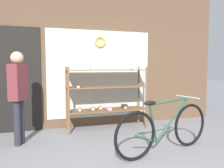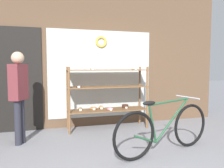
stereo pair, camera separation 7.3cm
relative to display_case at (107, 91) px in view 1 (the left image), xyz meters
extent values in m
cube|color=brown|center=(-0.27, 0.36, 0.78)|extent=(6.14, 0.08, 3.15)
cube|color=silver|center=(-0.07, 0.31, 0.36)|extent=(2.30, 0.02, 1.90)
cube|color=black|center=(-1.73, 0.30, 0.26)|extent=(0.84, 0.03, 2.10)
torus|color=gold|center=(-0.07, 0.29, 1.06)|extent=(0.26, 0.06, 0.26)
cylinder|color=brown|center=(-0.82, -0.20, -0.14)|extent=(0.04, 0.04, 1.31)
cylinder|color=brown|center=(0.81, -0.20, -0.14)|extent=(0.04, 0.04, 1.31)
cylinder|color=brown|center=(-0.82, 0.20, -0.14)|extent=(0.04, 0.04, 1.31)
cylinder|color=brown|center=(0.81, 0.20, -0.14)|extent=(0.04, 0.04, 1.31)
cube|color=brown|center=(0.00, 0.00, -0.39)|extent=(1.67, 0.44, 0.02)
cube|color=brown|center=(0.00, 0.00, 0.10)|extent=(1.67, 0.44, 0.02)
cube|color=brown|center=(0.00, 0.00, 0.45)|extent=(1.67, 0.44, 0.02)
torus|color=#4C2D1E|center=(-0.62, -0.06, 0.12)|extent=(0.12, 0.12, 0.03)
cube|color=white|center=(-0.62, -0.13, 0.12)|extent=(0.05, 0.00, 0.04)
ellipsoid|color=brown|center=(-0.57, 0.05, -0.35)|extent=(0.09, 0.07, 0.06)
cube|color=white|center=(-0.57, 0.00, -0.37)|extent=(0.05, 0.00, 0.04)
torus|color=pink|center=(0.04, -0.05, -0.37)|extent=(0.14, 0.14, 0.04)
cube|color=white|center=(0.04, -0.13, -0.37)|extent=(0.05, 0.00, 0.04)
ellipsoid|color=#AD7F4C|center=(-0.12, 0.11, -0.35)|extent=(0.09, 0.08, 0.07)
cube|color=white|center=(-0.12, 0.06, -0.37)|extent=(0.05, 0.00, 0.04)
ellipsoid|color=beige|center=(-0.31, 0.04, 0.49)|extent=(0.10, 0.09, 0.07)
cube|color=white|center=(-0.31, -0.02, 0.47)|extent=(0.05, 0.00, 0.04)
torus|color=beige|center=(0.56, -0.09, 0.48)|extent=(0.13, 0.13, 0.05)
cube|color=white|center=(0.56, -0.17, 0.47)|extent=(0.05, 0.00, 0.04)
torus|color=#B27A42|center=(-0.29, 0.09, -0.36)|extent=(0.15, 0.15, 0.04)
cube|color=white|center=(-0.29, 0.00, -0.37)|extent=(0.05, 0.00, 0.04)
cylinder|color=#422619|center=(0.41, 0.06, -0.35)|extent=(0.14, 0.14, 0.07)
cube|color=white|center=(0.41, -0.02, -0.37)|extent=(0.05, 0.00, 0.04)
torus|color=black|center=(-0.05, -1.65, -0.44)|extent=(0.69, 0.21, 0.70)
torus|color=black|center=(1.04, -1.38, -0.44)|extent=(0.69, 0.21, 0.70)
cylinder|color=#235133|center=(0.65, -1.48, -0.30)|extent=(0.66, 0.19, 0.63)
cylinder|color=#235133|center=(0.58, -1.49, -0.01)|extent=(0.77, 0.22, 0.07)
cylinder|color=#235133|center=(0.27, -1.57, -0.32)|extent=(0.17, 0.07, 0.58)
cylinder|color=#235133|center=(0.14, -1.60, -0.52)|extent=(0.40, 0.13, 0.19)
ellipsoid|color=black|center=(0.20, -1.59, 0.00)|extent=(0.24, 0.14, 0.06)
cylinder|color=#B2B2B7|center=(0.96, -1.40, 0.03)|extent=(0.13, 0.45, 0.02)
cylinder|color=#282833|center=(-1.69, -0.54, -0.42)|extent=(0.11, 0.11, 0.76)
cylinder|color=#282833|center=(-1.64, -0.44, -0.42)|extent=(0.11, 0.11, 0.76)
cube|color=brown|center=(-1.67, -0.49, 0.26)|extent=(0.30, 0.37, 0.60)
sphere|color=tan|center=(-1.67, -0.49, 0.66)|extent=(0.20, 0.20, 0.20)
camera|label=1|loc=(-1.22, -4.39, 0.51)|focal=35.00mm
camera|label=2|loc=(-1.15, -4.41, 0.51)|focal=35.00mm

